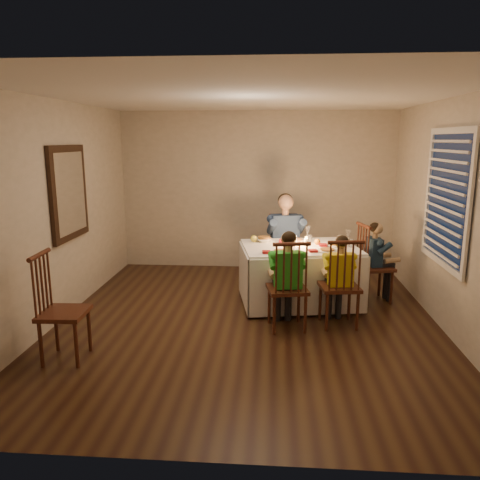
# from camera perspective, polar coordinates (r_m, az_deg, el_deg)

# --- Properties ---
(ground) EXTENTS (5.00, 5.00, 0.00)m
(ground) POSITION_cam_1_polar(r_m,az_deg,el_deg) (5.68, 0.91, -9.99)
(ground) COLOR black
(ground) RESTS_ON ground
(wall_left) EXTENTS (0.02, 5.00, 2.60)m
(wall_left) POSITION_cam_1_polar(r_m,az_deg,el_deg) (5.90, -21.47, 3.12)
(wall_left) COLOR beige
(wall_left) RESTS_ON ground
(wall_right) EXTENTS (0.02, 5.00, 2.60)m
(wall_right) POSITION_cam_1_polar(r_m,az_deg,el_deg) (5.66, 24.35, 2.54)
(wall_right) COLOR beige
(wall_right) RESTS_ON ground
(wall_back) EXTENTS (4.50, 0.02, 2.60)m
(wall_back) POSITION_cam_1_polar(r_m,az_deg,el_deg) (7.80, 2.03, 5.97)
(wall_back) COLOR beige
(wall_back) RESTS_ON ground
(ceiling) EXTENTS (5.00, 5.00, 0.00)m
(ceiling) POSITION_cam_1_polar(r_m,az_deg,el_deg) (5.28, 1.01, 17.16)
(ceiling) COLOR white
(ceiling) RESTS_ON wall_back
(dining_table) EXTENTS (1.66, 1.32, 0.75)m
(dining_table) POSITION_cam_1_polar(r_m,az_deg,el_deg) (6.19, 7.27, -2.76)
(dining_table) COLOR white
(dining_table) RESTS_ON ground
(chair_adult) EXTENTS (0.51, 0.49, 1.06)m
(chair_adult) POSITION_cam_1_polar(r_m,az_deg,el_deg) (7.07, 5.41, -5.52)
(chair_adult) COLOR #3A1510
(chair_adult) RESTS_ON ground
(chair_near_left) EXTENTS (0.50, 0.49, 1.06)m
(chair_near_left) POSITION_cam_1_polar(r_m,az_deg,el_deg) (5.54, 5.68, -10.61)
(chair_near_left) COLOR #3A1510
(chair_near_left) RESTS_ON ground
(chair_near_right) EXTENTS (0.49, 0.47, 1.06)m
(chair_near_right) POSITION_cam_1_polar(r_m,az_deg,el_deg) (5.72, 11.80, -10.10)
(chair_near_right) COLOR #3A1510
(chair_near_right) RESTS_ON ground
(chair_end) EXTENTS (0.50, 0.52, 1.06)m
(chair_end) POSITION_cam_1_polar(r_m,az_deg,el_deg) (6.65, 15.87, -7.09)
(chair_end) COLOR #3A1510
(chair_end) RESTS_ON ground
(chair_extra) EXTENTS (0.45, 0.47, 1.09)m
(chair_extra) POSITION_cam_1_polar(r_m,az_deg,el_deg) (5.11, -20.26, -13.39)
(chair_extra) COLOR #3A1510
(chair_extra) RESTS_ON ground
(adult) EXTENTS (0.61, 0.57, 1.37)m
(adult) POSITION_cam_1_polar(r_m,az_deg,el_deg) (7.07, 5.41, -5.52)
(adult) COLOR navy
(adult) RESTS_ON ground
(child_green) EXTENTS (0.46, 0.43, 1.15)m
(child_green) POSITION_cam_1_polar(r_m,az_deg,el_deg) (5.54, 5.68, -10.61)
(child_green) COLOR green
(child_green) RESTS_ON ground
(child_yellow) EXTENTS (0.40, 0.38, 1.08)m
(child_yellow) POSITION_cam_1_polar(r_m,az_deg,el_deg) (5.72, 11.80, -10.10)
(child_yellow) COLOR yellow
(child_yellow) RESTS_ON ground
(child_teal) EXTENTS (0.40, 0.42, 1.07)m
(child_teal) POSITION_cam_1_polar(r_m,az_deg,el_deg) (6.65, 15.87, -7.09)
(child_teal) COLOR #1A2E41
(child_teal) RESTS_ON ground
(setting_adult) EXTENTS (0.30, 0.30, 0.02)m
(setting_adult) POSITION_cam_1_polar(r_m,az_deg,el_deg) (6.42, 6.83, -0.08)
(setting_adult) COLOR white
(setting_adult) RESTS_ON dining_table
(setting_green) EXTENTS (0.30, 0.30, 0.02)m
(setting_green) POSITION_cam_1_polar(r_m,az_deg,el_deg) (5.75, 5.01, -1.48)
(setting_green) COLOR white
(setting_green) RESTS_ON dining_table
(setting_yellow) EXTENTS (0.30, 0.30, 0.02)m
(setting_yellow) POSITION_cam_1_polar(r_m,az_deg,el_deg) (5.90, 10.59, -1.29)
(setting_yellow) COLOR white
(setting_yellow) RESTS_ON dining_table
(setting_teal) EXTENTS (0.30, 0.30, 0.02)m
(setting_teal) POSITION_cam_1_polar(r_m,az_deg,el_deg) (6.23, 11.67, -0.62)
(setting_teal) COLOR white
(setting_teal) RESTS_ON dining_table
(candle_left) EXTENTS (0.06, 0.06, 0.10)m
(candle_left) POSITION_cam_1_polar(r_m,az_deg,el_deg) (6.11, 6.65, -0.31)
(candle_left) COLOR white
(candle_left) RESTS_ON dining_table
(candle_right) EXTENTS (0.06, 0.06, 0.10)m
(candle_right) POSITION_cam_1_polar(r_m,az_deg,el_deg) (6.15, 8.08, -0.27)
(candle_right) COLOR white
(candle_right) RESTS_ON dining_table
(squash) EXTENTS (0.09, 0.09, 0.09)m
(squash) POSITION_cam_1_polar(r_m,az_deg,el_deg) (6.33, 1.69, 0.16)
(squash) COLOR #FFE543
(squash) RESTS_ON dining_table
(orange_fruit) EXTENTS (0.08, 0.08, 0.08)m
(orange_fruit) POSITION_cam_1_polar(r_m,az_deg,el_deg) (6.24, 9.41, -0.23)
(orange_fruit) COLOR orange
(orange_fruit) RESTS_ON dining_table
(serving_bowl) EXTENTS (0.29, 0.29, 0.05)m
(serving_bowl) POSITION_cam_1_polar(r_m,az_deg,el_deg) (6.35, 2.95, 0.02)
(serving_bowl) COLOR white
(serving_bowl) RESTS_ON dining_table
(wall_mirror) EXTENTS (0.06, 0.95, 1.15)m
(wall_mirror) POSITION_cam_1_polar(r_m,az_deg,el_deg) (6.13, -20.14, 5.42)
(wall_mirror) COLOR black
(wall_mirror) RESTS_ON wall_left
(window_blinds) EXTENTS (0.07, 1.34, 1.54)m
(window_blinds) POSITION_cam_1_polar(r_m,az_deg,el_deg) (5.71, 23.78, 4.70)
(window_blinds) COLOR black
(window_blinds) RESTS_ON wall_right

